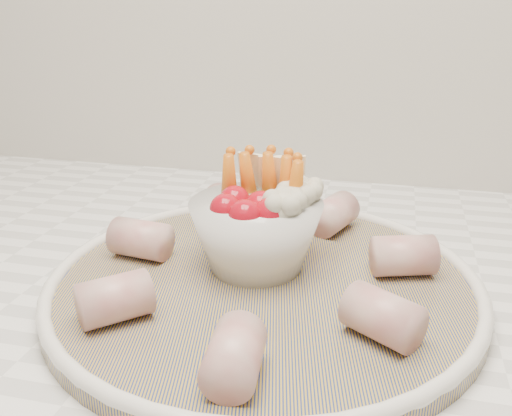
# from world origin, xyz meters

# --- Properties ---
(serving_platter) EXTENTS (0.44, 0.44, 0.02)m
(serving_platter) POSITION_xyz_m (0.04, 1.41, 0.93)
(serving_platter) COLOR navy
(serving_platter) RESTS_ON kitchen_counter
(veggie_bowl) EXTENTS (0.12, 0.12, 0.10)m
(veggie_bowl) POSITION_xyz_m (0.03, 1.44, 0.97)
(veggie_bowl) COLOR white
(veggie_bowl) RESTS_ON serving_platter
(cured_meat_rolls) EXTENTS (0.30, 0.32, 0.04)m
(cured_meat_rolls) POSITION_xyz_m (0.04, 1.41, 0.95)
(cured_meat_rolls) COLOR #B75553
(cured_meat_rolls) RESTS_ON serving_platter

